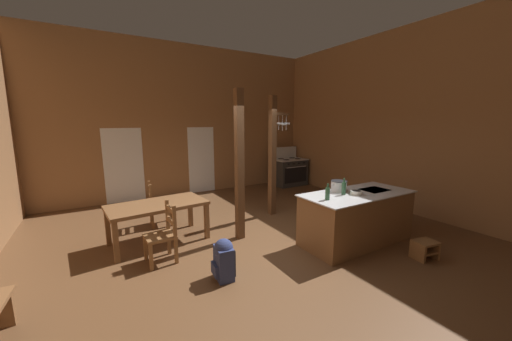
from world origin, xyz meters
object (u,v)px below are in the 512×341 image
at_px(backpack, 224,258).
at_px(stockpot_on_counter, 339,186).
at_px(ladderback_chair_near_window, 163,234).
at_px(stove_range, 289,171).
at_px(kitchen_island, 356,217).
at_px(dining_table, 158,208).
at_px(step_stool, 425,248).
at_px(bottle_tall_on_counter, 344,188).
at_px(bottle_short_on_counter, 328,193).
at_px(mixing_bowl_on_counter, 356,193).
at_px(ladderback_chair_by_post, 158,205).

relative_size(backpack, stockpot_on_counter, 1.63).
height_order(ladderback_chair_near_window, backpack, ladderback_chair_near_window).
bearing_deg(stove_range, kitchen_island, -112.38).
bearing_deg(backpack, dining_table, 106.71).
bearing_deg(kitchen_island, step_stool, -66.84).
relative_size(bottle_tall_on_counter, bottle_short_on_counter, 1.09).
relative_size(backpack, bottle_tall_on_counter, 2.00).
height_order(ladderback_chair_near_window, mixing_bowl_on_counter, mixing_bowl_on_counter).
bearing_deg(ladderback_chair_by_post, mixing_bowl_on_counter, -44.77).
height_order(stove_range, bottle_short_on_counter, stove_range).
xyz_separation_m(stockpot_on_counter, bottle_short_on_counter, (-0.60, -0.31, 0.01)).
relative_size(ladderback_chair_near_window, backpack, 1.59).
relative_size(kitchen_island, ladderback_chair_near_window, 2.27).
bearing_deg(kitchen_island, ladderback_chair_near_window, 161.70).
bearing_deg(ladderback_chair_by_post, bottle_short_on_counter, -52.21).
bearing_deg(bottle_short_on_counter, stove_range, 59.47).
distance_m(kitchen_island, dining_table, 3.67).
bearing_deg(stove_range, bottle_tall_on_counter, -116.13).
relative_size(kitchen_island, step_stool, 5.33).
xyz_separation_m(backpack, mixing_bowl_on_counter, (2.50, -0.18, 0.66)).
xyz_separation_m(mixing_bowl_on_counter, bottle_tall_on_counter, (-0.19, 0.12, 0.08)).
xyz_separation_m(ladderback_chair_by_post, backpack, (0.36, -2.65, -0.14)).
bearing_deg(dining_table, ladderback_chair_near_window, -96.28).
xyz_separation_m(ladderback_chair_by_post, stockpot_on_counter, (2.78, -2.50, 0.59)).
distance_m(kitchen_island, backpack, 2.64).
height_order(kitchen_island, ladderback_chair_near_window, ladderback_chair_near_window).
xyz_separation_m(ladderback_chair_by_post, bottle_short_on_counter, (2.18, -2.81, 0.60)).
bearing_deg(mixing_bowl_on_counter, kitchen_island, 28.30).
bearing_deg(ladderback_chair_near_window, bottle_short_on_counter, -24.68).
height_order(stove_range, stockpot_on_counter, stove_range).
relative_size(stove_range, ladderback_chair_near_window, 1.39).
relative_size(kitchen_island, stove_range, 1.64).
bearing_deg(dining_table, ladderback_chair_by_post, 79.24).
bearing_deg(stockpot_on_counter, step_stool, -63.20).
bearing_deg(step_stool, bottle_short_on_counter, 141.77).
height_order(stove_range, dining_table, stove_range).
bearing_deg(backpack, ladderback_chair_near_window, 122.59).
xyz_separation_m(stove_range, dining_table, (-4.97, -2.54, 0.17)).
relative_size(kitchen_island, backpack, 3.63).
relative_size(step_stool, bottle_short_on_counter, 1.49).
relative_size(step_stool, bottle_tall_on_counter, 1.36).
bearing_deg(bottle_tall_on_counter, ladderback_chair_near_window, 160.62).
bearing_deg(ladderback_chair_by_post, step_stool, -47.90).
bearing_deg(backpack, stockpot_on_counter, 3.59).
xyz_separation_m(stove_range, ladderback_chair_by_post, (-4.80, -1.64, -0.03)).
relative_size(kitchen_island, ladderback_chair_by_post, 2.27).
height_order(kitchen_island, mixing_bowl_on_counter, mixing_bowl_on_counter).
xyz_separation_m(step_stool, backpack, (-3.07, 1.14, 0.14)).
bearing_deg(stove_range, bottle_short_on_counter, -120.53).
bearing_deg(step_stool, bottle_tall_on_counter, 125.39).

